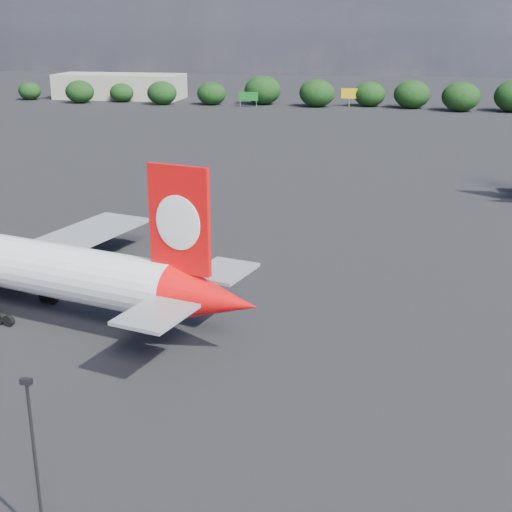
# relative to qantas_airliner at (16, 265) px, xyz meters

# --- Properties ---
(ground) EXTENTS (500.00, 500.00, 0.00)m
(ground) POSITION_rel_qantas_airliner_xyz_m (6.41, 44.17, -4.54)
(ground) COLOR black
(ground) RESTS_ON ground
(qantas_airliner) EXTENTS (45.15, 43.24, 14.90)m
(qantas_airliner) POSITION_rel_qantas_airliner_xyz_m (0.00, 0.00, 0.00)
(qantas_airliner) COLOR white
(qantas_airliner) RESTS_ON ground
(apron_lamp_post) EXTENTS (0.55, 0.30, 9.22)m
(apron_lamp_post) POSITION_rel_qantas_airliner_xyz_m (16.01, -27.29, 0.71)
(apron_lamp_post) COLOR black
(apron_lamp_post) RESTS_ON ground
(terminal_building) EXTENTS (42.00, 16.00, 8.00)m
(terminal_building) POSITION_rel_qantas_airliner_xyz_m (-58.59, 176.17, -0.54)
(terminal_building) COLOR gray
(terminal_building) RESTS_ON ground
(highway_sign) EXTENTS (6.00, 0.30, 4.50)m
(highway_sign) POSITION_rel_qantas_airliner_xyz_m (-11.59, 160.17, -1.41)
(highway_sign) COLOR #14651F
(highway_sign) RESTS_ON ground
(billboard_yellow) EXTENTS (5.00, 0.30, 5.50)m
(billboard_yellow) POSITION_rel_qantas_airliner_xyz_m (18.41, 166.17, -0.67)
(billboard_yellow) COLOR gold
(billboard_yellow) RESTS_ON ground
(horizon_treeline) EXTENTS (206.16, 16.00, 9.02)m
(horizon_treeline) POSITION_rel_qantas_airliner_xyz_m (25.39, 163.82, -0.55)
(horizon_treeline) COLOR black
(horizon_treeline) RESTS_ON ground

